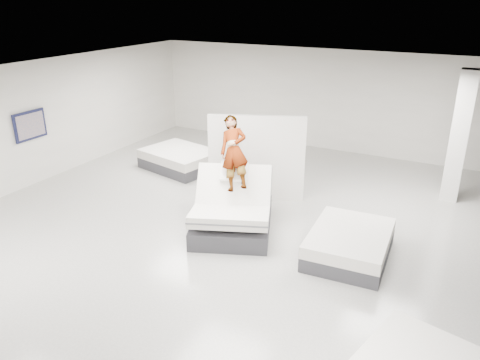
{
  "coord_description": "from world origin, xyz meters",
  "views": [
    {
      "loc": [
        4.33,
        -7.39,
        4.79
      ],
      "look_at": [
        -0.05,
        0.98,
        1.0
      ],
      "focal_mm": 35.0,
      "sensor_mm": 36.0,
      "label": 1
    }
  ],
  "objects_px": {
    "flat_bed_left_far": "(180,159)",
    "column": "(459,137)",
    "person": "(234,167)",
    "divider_panel": "(256,158)",
    "hero_bed": "(232,213)",
    "flat_bed_right_far": "(349,244)",
    "wall_poster": "(30,125)",
    "remote": "(243,182)"
  },
  "relations": [
    {
      "from": "flat_bed_left_far",
      "to": "column",
      "type": "distance_m",
      "value": 7.42
    },
    {
      "from": "person",
      "to": "divider_panel",
      "type": "height_order",
      "value": "divider_panel"
    },
    {
      "from": "hero_bed",
      "to": "divider_panel",
      "type": "distance_m",
      "value": 1.89
    },
    {
      "from": "hero_bed",
      "to": "flat_bed_right_far",
      "type": "relative_size",
      "value": 1.28
    },
    {
      "from": "column",
      "to": "wall_poster",
      "type": "relative_size",
      "value": 3.37
    },
    {
      "from": "flat_bed_right_far",
      "to": "column",
      "type": "relative_size",
      "value": 0.63
    },
    {
      "from": "hero_bed",
      "to": "wall_poster",
      "type": "bearing_deg",
      "value": -179.78
    },
    {
      "from": "divider_panel",
      "to": "flat_bed_right_far",
      "type": "xyz_separation_m",
      "value": [
        2.81,
        -1.65,
        -0.8
      ]
    },
    {
      "from": "person",
      "to": "hero_bed",
      "type": "bearing_deg",
      "value": -90.0
    },
    {
      "from": "remote",
      "to": "column",
      "type": "height_order",
      "value": "column"
    },
    {
      "from": "person",
      "to": "divider_panel",
      "type": "bearing_deg",
      "value": 74.42
    },
    {
      "from": "remote",
      "to": "flat_bed_right_far",
      "type": "height_order",
      "value": "remote"
    },
    {
      "from": "remote",
      "to": "flat_bed_left_far",
      "type": "distance_m",
      "value": 4.37
    },
    {
      "from": "remote",
      "to": "flat_bed_right_far",
      "type": "bearing_deg",
      "value": -21.15
    },
    {
      "from": "hero_bed",
      "to": "flat_bed_left_far",
      "type": "relative_size",
      "value": 1.11
    },
    {
      "from": "wall_poster",
      "to": "flat_bed_right_far",
      "type": "bearing_deg",
      "value": 0.88
    },
    {
      "from": "remote",
      "to": "divider_panel",
      "type": "relative_size",
      "value": 0.06
    },
    {
      "from": "remote",
      "to": "column",
      "type": "bearing_deg",
      "value": 23.99
    },
    {
      "from": "remote",
      "to": "flat_bed_left_far",
      "type": "bearing_deg",
      "value": 120.68
    },
    {
      "from": "divider_panel",
      "to": "flat_bed_right_far",
      "type": "bearing_deg",
      "value": -52.76
    },
    {
      "from": "person",
      "to": "remote",
      "type": "xyz_separation_m",
      "value": [
        0.33,
        -0.24,
        -0.2
      ]
    },
    {
      "from": "wall_poster",
      "to": "remote",
      "type": "bearing_deg",
      "value": 0.93
    },
    {
      "from": "person",
      "to": "flat_bed_right_far",
      "type": "xyz_separation_m",
      "value": [
        2.65,
        -0.21,
        -1.08
      ]
    },
    {
      "from": "flat_bed_right_far",
      "to": "flat_bed_left_far",
      "type": "bearing_deg",
      "value": 155.75
    },
    {
      "from": "hero_bed",
      "to": "person",
      "type": "height_order",
      "value": "person"
    },
    {
      "from": "flat_bed_right_far",
      "to": "person",
      "type": "bearing_deg",
      "value": 175.4
    },
    {
      "from": "flat_bed_right_far",
      "to": "flat_bed_left_far",
      "type": "relative_size",
      "value": 0.87
    },
    {
      "from": "flat_bed_right_far",
      "to": "flat_bed_left_far",
      "type": "distance_m",
      "value": 6.27
    },
    {
      "from": "flat_bed_left_far",
      "to": "divider_panel",
      "type": "bearing_deg",
      "value": -17.64
    },
    {
      "from": "flat_bed_left_far",
      "to": "wall_poster",
      "type": "relative_size",
      "value": 2.43
    },
    {
      "from": "flat_bed_right_far",
      "to": "remote",
      "type": "bearing_deg",
      "value": -179.27
    },
    {
      "from": "remote",
      "to": "wall_poster",
      "type": "bearing_deg",
      "value": 159.05
    },
    {
      "from": "hero_bed",
      "to": "column",
      "type": "relative_size",
      "value": 0.8
    },
    {
      "from": "column",
      "to": "flat_bed_left_far",
      "type": "bearing_deg",
      "value": -169.78
    },
    {
      "from": "person",
      "to": "remote",
      "type": "bearing_deg",
      "value": -57.85
    },
    {
      "from": "hero_bed",
      "to": "flat_bed_left_far",
      "type": "xyz_separation_m",
      "value": [
        -3.2,
        2.68,
        -0.14
      ]
    },
    {
      "from": "flat_bed_left_far",
      "to": "column",
      "type": "xyz_separation_m",
      "value": [
        7.19,
        1.3,
        1.32
      ]
    },
    {
      "from": "hero_bed",
      "to": "divider_panel",
      "type": "xyz_separation_m",
      "value": [
        -0.29,
        1.76,
        0.65
      ]
    },
    {
      "from": "divider_panel",
      "to": "wall_poster",
      "type": "relative_size",
      "value": 2.46
    },
    {
      "from": "hero_bed",
      "to": "wall_poster",
      "type": "distance_m",
      "value": 6.06
    },
    {
      "from": "person",
      "to": "divider_panel",
      "type": "distance_m",
      "value": 1.47
    },
    {
      "from": "divider_panel",
      "to": "flat_bed_left_far",
      "type": "xyz_separation_m",
      "value": [
        -2.91,
        0.93,
        -0.78
      ]
    }
  ]
}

